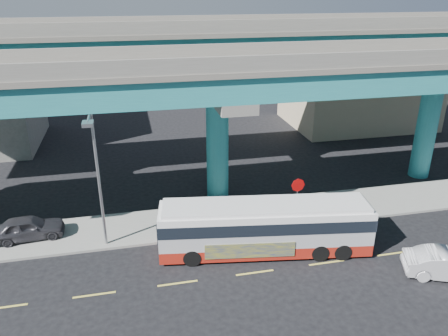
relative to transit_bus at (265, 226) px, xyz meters
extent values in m
plane|color=black|center=(-1.07, -1.51, -1.61)|extent=(120.00, 120.00, 0.00)
cube|color=gray|center=(-1.07, 3.99, -1.54)|extent=(70.00, 4.00, 0.15)
cube|color=#D8C64C|center=(-13.07, -1.81, -1.61)|extent=(2.00, 0.12, 0.01)
cube|color=#D8C64C|center=(-9.07, -1.81, -1.61)|extent=(2.00, 0.12, 0.01)
cube|color=#D8C64C|center=(-5.07, -1.81, -1.61)|extent=(2.00, 0.12, 0.01)
cube|color=#D8C64C|center=(-1.07, -1.81, -1.61)|extent=(2.00, 0.12, 0.01)
cube|color=#D8C64C|center=(2.93, -1.81, -1.61)|extent=(2.00, 0.12, 0.01)
cube|color=#D8C64C|center=(6.93, -1.81, -1.61)|extent=(2.00, 0.12, 0.01)
cylinder|color=teal|center=(-1.07, 7.49, 2.09)|extent=(1.50, 1.50, 7.40)
cube|color=gray|center=(-1.07, 7.49, 6.09)|extent=(2.00, 12.00, 0.60)
cube|color=gray|center=(-1.07, 10.99, 6.99)|extent=(1.80, 5.00, 1.20)
cylinder|color=teal|center=(14.93, 7.49, 2.09)|extent=(1.50, 1.50, 7.40)
cube|color=gray|center=(14.93, 7.49, 6.09)|extent=(2.00, 12.00, 0.60)
cube|color=gray|center=(14.93, 10.99, 6.99)|extent=(1.80, 5.00, 1.20)
cube|color=teal|center=(-1.07, 3.99, 7.09)|extent=(52.00, 5.00, 1.40)
cube|color=gray|center=(-1.07, 3.99, 7.94)|extent=(52.00, 5.40, 0.30)
cube|color=gray|center=(-1.07, 1.49, 8.49)|extent=(52.00, 0.25, 0.80)
cube|color=gray|center=(-1.07, 6.49, 8.49)|extent=(52.00, 0.25, 0.80)
cube|color=teal|center=(-1.07, 10.99, 8.29)|extent=(52.00, 5.00, 1.40)
cube|color=gray|center=(-1.07, 10.99, 9.14)|extent=(52.00, 5.40, 0.30)
cube|color=gray|center=(-1.07, 8.49, 9.69)|extent=(52.00, 0.25, 0.80)
cube|color=gray|center=(-1.07, 13.49, 9.69)|extent=(52.00, 0.25, 0.80)
cube|color=tan|center=(16.93, 21.49, 1.89)|extent=(14.00, 10.00, 7.00)
cube|color=black|center=(16.93, 16.39, 3.99)|extent=(12.00, 0.25, 1.20)
cube|color=maroon|center=(-0.01, 0.00, -1.09)|extent=(11.64, 4.12, 0.67)
cube|color=silver|center=(-0.01, 0.00, -0.05)|extent=(11.64, 4.12, 1.43)
cube|color=black|center=(-0.01, 0.00, 0.43)|extent=(11.71, 4.18, 0.67)
cube|color=silver|center=(-0.01, 0.00, 0.95)|extent=(11.64, 4.12, 0.38)
cube|color=silver|center=(-0.01, 0.00, 1.24)|extent=(11.21, 3.81, 0.19)
cube|color=black|center=(5.64, -0.86, 0.29)|extent=(0.39, 2.16, 1.14)
cube|color=black|center=(-5.67, 0.87, 0.29)|extent=(0.39, 2.16, 1.14)
cube|color=navy|center=(-1.14, -1.07, -0.74)|extent=(4.71, 0.77, 0.86)
cylinder|color=black|center=(-4.12, -0.47, -1.14)|extent=(0.98, 0.43, 0.95)
cylinder|color=black|center=(-3.79, 1.69, -1.14)|extent=(0.98, 0.43, 0.95)
cylinder|color=black|center=(2.64, -1.51, -1.14)|extent=(0.98, 0.43, 0.95)
cylinder|color=black|center=(2.97, 0.65, -1.14)|extent=(0.98, 0.43, 0.95)
cylinder|color=black|center=(3.86, -1.69, -1.14)|extent=(0.98, 0.43, 0.95)
cylinder|color=black|center=(4.19, 0.47, -1.14)|extent=(0.98, 0.43, 0.95)
imported|color=#333238|center=(-12.95, 4.07, -0.79)|extent=(2.34, 4.26, 1.35)
cylinder|color=gray|center=(-8.60, 2.49, 2.53)|extent=(0.16, 0.16, 7.99)
cylinder|color=gray|center=(-8.60, 1.41, 6.31)|extent=(0.12, 2.16, 0.12)
cube|color=gray|center=(-8.60, 0.33, 6.26)|extent=(0.50, 0.70, 0.18)
cylinder|color=gray|center=(2.89, 2.69, -0.23)|extent=(0.06, 0.06, 2.46)
cylinder|color=#B20A0A|center=(2.89, 2.66, 0.94)|extent=(0.85, 0.04, 0.85)
camera|label=1|loc=(-6.71, -19.69, 12.07)|focal=35.00mm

